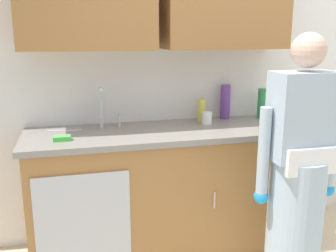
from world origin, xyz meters
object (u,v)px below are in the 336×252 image
(bottle_water_short, at_px, (263,103))
(sponge, at_px, (62,138))
(person_at_sink, at_px, (297,188))
(bottle_water_tall, at_px, (201,110))
(bottle_cleaner_spray, at_px, (225,102))
(cup_by_sink, at_px, (207,118))
(knife_on_counter, at_px, (64,130))
(sink, at_px, (109,134))

(bottle_water_short, relative_size, sponge, 2.19)
(person_at_sink, distance_m, bottle_water_tall, 0.99)
(bottle_cleaner_spray, xyz_separation_m, bottle_water_short, (0.30, -0.06, -0.02))
(bottle_water_tall, height_order, cup_by_sink, bottle_water_tall)
(bottle_cleaner_spray, distance_m, knife_on_counter, 1.27)
(bottle_cleaner_spray, height_order, bottle_water_short, bottle_cleaner_spray)
(person_at_sink, relative_size, sponge, 14.73)
(sponge, bearing_deg, person_at_sink, -21.43)
(cup_by_sink, bearing_deg, person_at_sink, -66.85)
(bottle_water_short, height_order, sponge, bottle_water_short)
(knife_on_counter, bearing_deg, cup_by_sink, 6.10)
(person_at_sink, height_order, knife_on_counter, person_at_sink)
(sink, xyz_separation_m, sponge, (-0.31, -0.13, 0.03))
(bottle_cleaner_spray, height_order, sponge, bottle_cleaner_spray)
(person_at_sink, bearing_deg, bottle_water_tall, 110.61)
(bottle_cleaner_spray, relative_size, knife_on_counter, 1.14)
(person_at_sink, bearing_deg, knife_on_counter, 149.88)
(sink, distance_m, cup_by_sink, 0.75)
(bottle_water_short, distance_m, sponge, 1.60)
(person_at_sink, xyz_separation_m, knife_on_counter, (-1.37, 0.80, 0.25))
(bottle_water_tall, distance_m, knife_on_counter, 1.05)
(sink, xyz_separation_m, cup_by_sink, (0.75, 0.08, 0.06))
(cup_by_sink, xyz_separation_m, knife_on_counter, (-1.05, 0.04, -0.04))
(bottle_water_short, distance_m, cup_by_sink, 0.52)
(person_at_sink, relative_size, cup_by_sink, 17.73)
(person_at_sink, distance_m, bottle_water_short, 0.94)
(bottle_water_short, bearing_deg, sponge, -169.12)
(person_at_sink, height_order, bottle_water_tall, person_at_sink)
(bottle_water_tall, distance_m, bottle_water_short, 0.51)
(sink, xyz_separation_m, bottle_water_short, (1.26, 0.17, 0.13))
(bottle_cleaner_spray, xyz_separation_m, sponge, (-1.27, -0.36, -0.12))
(person_at_sink, bearing_deg, sponge, 158.57)
(sink, height_order, bottle_cleaner_spray, sink)
(bottle_cleaner_spray, bearing_deg, bottle_water_short, -10.51)
(bottle_water_tall, distance_m, cup_by_sink, 0.12)
(knife_on_counter, distance_m, sponge, 0.25)
(bottle_water_tall, relative_size, bottle_water_short, 0.73)
(sink, distance_m, person_at_sink, 1.29)
(bottle_water_short, bearing_deg, bottle_cleaner_spray, 169.49)
(sink, xyz_separation_m, bottle_cleaner_spray, (0.96, 0.23, 0.15))
(bottle_water_tall, bearing_deg, sponge, -162.92)
(person_at_sink, relative_size, bottle_water_short, 6.72)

